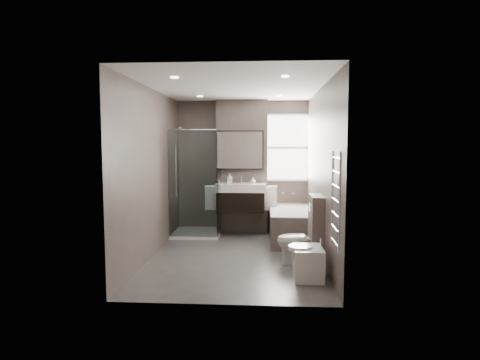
# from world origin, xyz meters

# --- Properties ---
(room) EXTENTS (2.70, 3.90, 2.70)m
(room) POSITION_xyz_m (0.00, 0.00, 1.30)
(room) COLOR #464340
(room) RESTS_ON ground
(vanity_pier) EXTENTS (1.00, 0.25, 2.60)m
(vanity_pier) POSITION_xyz_m (0.00, 1.77, 1.30)
(vanity_pier) COLOR #50443F
(vanity_pier) RESTS_ON ground
(vanity) EXTENTS (0.95, 0.47, 0.66)m
(vanity) POSITION_xyz_m (0.00, 1.43, 0.74)
(vanity) COLOR black
(vanity) RESTS_ON vanity_pier
(mirror_cabinet) EXTENTS (0.86, 0.08, 0.76)m
(mirror_cabinet) POSITION_xyz_m (0.00, 1.61, 1.63)
(mirror_cabinet) COLOR black
(mirror_cabinet) RESTS_ON vanity_pier
(towel_left) EXTENTS (0.24, 0.06, 0.44)m
(towel_left) POSITION_xyz_m (-0.56, 1.40, 0.72)
(towel_left) COLOR silver
(towel_left) RESTS_ON vanity_pier
(towel_right) EXTENTS (0.24, 0.06, 0.44)m
(towel_right) POSITION_xyz_m (0.56, 1.40, 0.72)
(towel_right) COLOR silver
(towel_right) RESTS_ON vanity_pier
(shower_enclosure) EXTENTS (0.90, 0.90, 2.00)m
(shower_enclosure) POSITION_xyz_m (-0.75, 1.35, 0.49)
(shower_enclosure) COLOR white
(shower_enclosure) RESTS_ON ground
(bathtub) EXTENTS (0.75, 1.60, 0.57)m
(bathtub) POSITION_xyz_m (0.92, 1.10, 0.32)
(bathtub) COLOR #50443F
(bathtub) RESTS_ON ground
(window) EXTENTS (0.98, 0.06, 1.33)m
(window) POSITION_xyz_m (0.90, 1.88, 1.68)
(window) COLOR white
(window) RESTS_ON room
(toilet) EXTENTS (0.72, 0.48, 0.68)m
(toilet) POSITION_xyz_m (0.97, -0.28, 0.34)
(toilet) COLOR white
(toilet) RESTS_ON ground
(cistern_box) EXTENTS (0.19, 0.55, 1.00)m
(cistern_box) POSITION_xyz_m (1.21, -0.25, 0.50)
(cistern_box) COLOR #50443F
(cistern_box) RESTS_ON ground
(bidet) EXTENTS (0.44, 0.51, 0.53)m
(bidet) POSITION_xyz_m (1.01, -0.97, 0.22)
(bidet) COLOR white
(bidet) RESTS_ON ground
(towel_radiator) EXTENTS (0.03, 0.49, 1.10)m
(towel_radiator) POSITION_xyz_m (1.25, -1.60, 1.12)
(towel_radiator) COLOR silver
(towel_radiator) RESTS_ON room
(soap_bottle_a) EXTENTS (0.09, 0.09, 0.19)m
(soap_bottle_a) POSITION_xyz_m (-0.22, 1.44, 1.10)
(soap_bottle_a) COLOR white
(soap_bottle_a) RESTS_ON vanity
(soap_bottle_b) EXTENTS (0.09, 0.09, 0.12)m
(soap_bottle_b) POSITION_xyz_m (0.23, 1.48, 1.06)
(soap_bottle_b) COLOR white
(soap_bottle_b) RESTS_ON vanity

